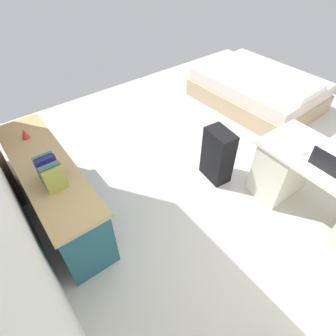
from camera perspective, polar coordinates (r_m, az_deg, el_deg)
ground_plane at (r=3.70m, az=12.81°, el=-0.39°), size 5.73×5.73×0.00m
desk at (r=3.25m, az=28.93°, el=-4.22°), size 1.45×0.68×0.73m
credenza at (r=3.11m, az=-22.00°, el=-4.15°), size 1.80×0.48×0.72m
bed at (r=5.03m, az=17.72°, el=14.82°), size 1.96×1.49×0.58m
suitcase_black at (r=3.36m, az=10.00°, el=2.55°), size 0.38×0.26×0.67m
laptop at (r=2.92m, az=29.67°, el=0.51°), size 0.31×0.23×0.21m
computer_mouse at (r=3.04m, az=25.89°, el=3.08°), size 0.06×0.10×0.03m
book_row at (r=2.59m, az=-22.64°, el=-0.84°), size 0.28×0.17×0.24m
figurine_small at (r=3.25m, az=-27.00°, el=6.21°), size 0.08×0.08×0.11m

